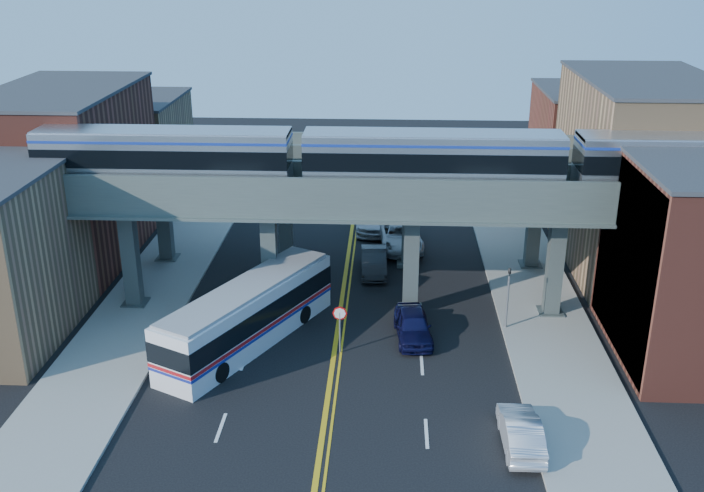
{
  "coord_description": "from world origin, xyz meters",
  "views": [
    {
      "loc": [
        2.69,
        -32.76,
        19.91
      ],
      "look_at": [
        0.77,
        6.12,
        4.72
      ],
      "focal_mm": 40.0,
      "sensor_mm": 36.0,
      "label": 1
    }
  ],
  "objects": [
    {
      "name": "car_lane_a",
      "position": [
        4.1,
        4.74,
        0.77
      ],
      "size": [
        2.24,
        4.66,
        1.54
      ],
      "primitive_type": "imported",
      "rotation": [
        0.0,
        0.0,
        0.1
      ],
      "color": "black",
      "rests_on": "ground"
    },
    {
      "name": "car_lane_d",
      "position": [
        1.8,
        21.97,
        0.9
      ],
      "size": [
        3.02,
        6.38,
        1.8
      ],
      "primitive_type": "imported",
      "rotation": [
        0.0,
        0.0,
        -0.08
      ],
      "color": "silver",
      "rests_on": "ground"
    },
    {
      "name": "ground",
      "position": [
        0.0,
        0.0,
        0.0
      ],
      "size": [
        120.0,
        120.0,
        0.0
      ],
      "primitive_type": "plane",
      "color": "black",
      "rests_on": "ground"
    },
    {
      "name": "mural_panel",
      "position": [
        14.55,
        4.0,
        4.75
      ],
      "size": [
        0.1,
        9.5,
        9.5
      ],
      "primitive_type": "cube",
      "color": "#29ABB3",
      "rests_on": "ground"
    },
    {
      "name": "building_east_c",
      "position": [
        18.5,
        29.0,
        4.5
      ],
      "size": [
        8.0,
        10.0,
        9.0
      ],
      "primitive_type": "cube",
      "color": "brown",
      "rests_on": "ground"
    },
    {
      "name": "transit_bus",
      "position": [
        -4.58,
        3.85,
        1.6
      ],
      "size": [
        7.97,
        12.0,
        3.12
      ],
      "rotation": [
        0.0,
        0.0,
        1.09
      ],
      "color": "silver",
      "rests_on": "ground"
    },
    {
      "name": "car_parked_curb",
      "position": [
        8.4,
        -4.68,
        0.71
      ],
      "size": [
        1.56,
        4.35,
        1.43
      ],
      "primitive_type": "imported",
      "rotation": [
        0.0,
        0.0,
        3.15
      ],
      "color": "#BCBDC2",
      "rests_on": "ground"
    },
    {
      "name": "stop_sign",
      "position": [
        0.3,
        3.0,
        1.76
      ],
      "size": [
        0.76,
        0.09,
        2.63
      ],
      "color": "slate",
      "rests_on": "ground"
    },
    {
      "name": "sidewalk_west",
      "position": [
        -11.5,
        10.0,
        0.08
      ],
      "size": [
        5.0,
        70.0,
        0.16
      ],
      "primitive_type": "cube",
      "color": "gray",
      "rests_on": "ground"
    },
    {
      "name": "elevated_viaduct_far",
      "position": [
        0.0,
        15.0,
        6.47
      ],
      "size": [
        52.0,
        3.6,
        7.4
      ],
      "color": "#3C4644",
      "rests_on": "ground"
    },
    {
      "name": "elevated_viaduct_near",
      "position": [
        0.0,
        8.0,
        6.47
      ],
      "size": [
        52.0,
        3.6,
        7.4
      ],
      "color": "#3C4644",
      "rests_on": "ground"
    },
    {
      "name": "traffic_signal",
      "position": [
        9.2,
        6.0,
        2.3
      ],
      "size": [
        0.15,
        0.18,
        4.1
      ],
      "color": "slate",
      "rests_on": "ground"
    },
    {
      "name": "car_lane_c",
      "position": [
        3.52,
        18.17,
        0.84
      ],
      "size": [
        3.36,
        6.31,
        1.69
      ],
      "primitive_type": "imported",
      "rotation": [
        0.0,
        0.0,
        0.1
      ],
      "color": "#BBBCBE",
      "rests_on": "ground"
    },
    {
      "name": "car_lane_b",
      "position": [
        1.8,
        13.57,
        0.75
      ],
      "size": [
        1.78,
        4.63,
        1.5
      ],
      "primitive_type": "imported",
      "rotation": [
        0.0,
        0.0,
        0.04
      ],
      "color": "#272729",
      "rests_on": "ground"
    },
    {
      "name": "building_east_b",
      "position": [
        18.5,
        16.0,
        6.0
      ],
      "size": [
        8.0,
        14.0,
        12.0
      ],
      "primitive_type": "cube",
      "color": "#9E7851",
      "rests_on": "ground"
    },
    {
      "name": "transit_train",
      "position": [
        4.98,
        8.0,
        9.09
      ],
      "size": [
        42.75,
        2.68,
        3.11
      ],
      "color": "black",
      "rests_on": "elevated_viaduct_near"
    },
    {
      "name": "building_west_b",
      "position": [
        -18.5,
        16.0,
        5.5
      ],
      "size": [
        8.0,
        14.0,
        11.0
      ],
      "primitive_type": "cube",
      "color": "brown",
      "rests_on": "ground"
    },
    {
      "name": "sidewalk_east",
      "position": [
        11.5,
        10.0,
        0.08
      ],
      "size": [
        5.0,
        70.0,
        0.16
      ],
      "primitive_type": "cube",
      "color": "gray",
      "rests_on": "ground"
    },
    {
      "name": "building_west_c",
      "position": [
        -18.5,
        29.0,
        4.0
      ],
      "size": [
        8.0,
        10.0,
        8.0
      ],
      "primitive_type": "cube",
      "color": "#9E7851",
      "rests_on": "ground"
    }
  ]
}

